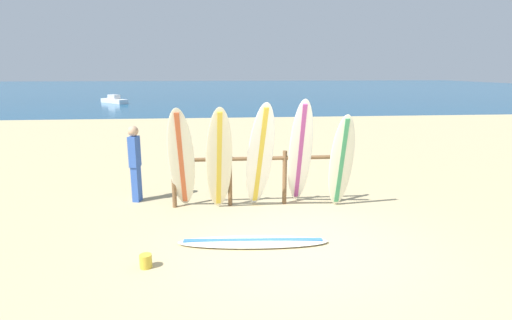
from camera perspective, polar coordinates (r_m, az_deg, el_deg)
The scene contains 12 objects.
ground_plane at distance 6.57m, azimuth 6.10°, elevation -12.45°, with size 120.00×120.00×0.00m, color tan.
ocean_water at distance 63.89m, azimuth -4.63°, elevation 10.18°, with size 120.00×80.00×0.01m, color navy.
surfboard_rack at distance 8.33m, azimuth 0.20°, elevation -1.55°, with size 3.55×0.09×1.15m.
surfboard_leaning_far_left at distance 7.99m, azimuth -10.57°, elevation 0.06°, with size 0.54×0.96×2.14m.
surfboard_leaning_left at distance 7.81m, azimuth -5.28°, elevation -0.01°, with size 0.59×0.86×2.15m.
surfboard_leaning_center_left at distance 7.86m, azimuth 0.56°, elevation 0.45°, with size 0.66×1.09×2.24m.
surfboard_leaning_center at distance 8.12m, azimuth 6.28°, elevation 0.94°, with size 0.53×1.11×2.28m.
surfboard_leaning_center_right at distance 8.20m, azimuth 12.02°, elevation -0.25°, with size 0.48×0.59×1.97m.
surfboard_lying_on_sand at distance 6.70m, azimuth -0.41°, elevation -11.52°, with size 2.50×0.70×0.08m.
beachgoer_standing at distance 8.90m, azimuth -16.81°, elevation -0.05°, with size 0.23×0.30×1.64m.
small_boat_offshore at distance 36.46m, azimuth -19.50°, elevation 8.02°, with size 2.67×2.78×0.71m.
sand_bucket at distance 6.15m, azimuth -15.39°, elevation -13.68°, with size 0.18×0.18×0.20m, color gold.
Camera 1 is at (-1.27, -5.82, 2.79)m, focal length 28.17 mm.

